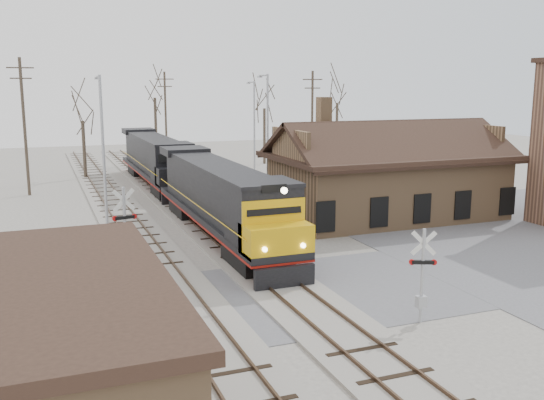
{
  "coord_description": "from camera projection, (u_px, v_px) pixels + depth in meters",
  "views": [
    {
      "loc": [
        -9.48,
        -22.24,
        8.62
      ],
      "look_at": [
        2.64,
        9.0,
        2.28
      ],
      "focal_mm": 40.0,
      "sensor_mm": 36.0,
      "label": 1
    }
  ],
  "objects": [
    {
      "name": "utility_pole_c",
      "position": [
        312.0,
        122.0,
        57.72
      ],
      "size": [
        2.0,
        0.24,
        10.0
      ],
      "color": "#382D23",
      "rests_on": "ground"
    },
    {
      "name": "utility_pole_a",
      "position": [
        24.0,
        125.0,
        47.38
      ],
      "size": [
        2.0,
        0.24,
        10.78
      ],
      "color": "#382D23",
      "rests_on": "ground"
    },
    {
      "name": "tree_c",
      "position": [
        154.0,
        87.0,
        67.33
      ],
      "size": [
        4.87,
        4.87,
        11.93
      ],
      "color": "#382D23",
      "rests_on": "ground"
    },
    {
      "name": "streetlight_b",
      "position": [
        267.0,
        130.0,
        46.54
      ],
      "size": [
        0.25,
        2.04,
        9.5
      ],
      "color": "#A5A8AD",
      "rests_on": "ground"
    },
    {
      "name": "tree_d",
      "position": [
        264.0,
        99.0,
        66.75
      ],
      "size": [
        4.1,
        4.1,
        10.04
      ],
      "color": "#382D23",
      "rests_on": "ground"
    },
    {
      "name": "utility_pole_b",
      "position": [
        166.0,
        116.0,
        66.79
      ],
      "size": [
        2.0,
        0.24,
        10.13
      ],
      "color": "#382D23",
      "rests_on": "ground"
    },
    {
      "name": "depot",
      "position": [
        387.0,
        181.0,
        40.15
      ],
      "size": [
        15.2,
        9.31,
        7.9
      ],
      "color": "#936F4C",
      "rests_on": "ground"
    },
    {
      "name": "tree_e",
      "position": [
        337.0,
        93.0,
        68.05
      ],
      "size": [
        4.48,
        4.48,
        10.97
      ],
      "color": "#382D23",
      "rests_on": "ground"
    },
    {
      "name": "locomotive_lead",
      "position": [
        222.0,
        200.0,
        34.06
      ],
      "size": [
        2.96,
        19.83,
        4.4
      ],
      "color": "black",
      "rests_on": "ground"
    },
    {
      "name": "road",
      "position": [
        291.0,
        295.0,
        25.34
      ],
      "size": [
        60.0,
        9.0,
        0.03
      ],
      "primitive_type": "cube",
      "color": "#59595E",
      "rests_on": "ground"
    },
    {
      "name": "crossbuck_near",
      "position": [
        422.0,
        278.0,
        22.1
      ],
      "size": [
        0.96,
        0.48,
        3.56
      ],
      "rotation": [
        0.0,
        0.0,
        -0.41
      ],
      "color": "#A5A8AD",
      "rests_on": "ground"
    },
    {
      "name": "ground",
      "position": [
        291.0,
        295.0,
        25.35
      ],
      "size": [
        140.0,
        140.0,
        0.0
      ],
      "primitive_type": "plane",
      "color": "#A8A398",
      "rests_on": "ground"
    },
    {
      "name": "streetlight_a",
      "position": [
        103.0,
        144.0,
        36.42
      ],
      "size": [
        0.25,
        2.04,
        9.26
      ],
      "color": "#A5A8AD",
      "rests_on": "ground"
    },
    {
      "name": "track_siding",
      "position": [
        130.0,
        226.0,
        37.48
      ],
      "size": [
        3.4,
        90.0,
        0.24
      ],
      "color": "#A8A398",
      "rests_on": "ground"
    },
    {
      "name": "tree_b",
      "position": [
        82.0,
        111.0,
        56.25
      ],
      "size": [
        3.59,
        3.59,
        8.81
      ],
      "color": "#382D23",
      "rests_on": "ground"
    },
    {
      "name": "track_main",
      "position": [
        200.0,
        220.0,
        39.07
      ],
      "size": [
        3.4,
        90.0,
        0.24
      ],
      "color": "#A8A398",
      "rests_on": "ground"
    },
    {
      "name": "locomotive_trailing",
      "position": [
        156.0,
        160.0,
        52.48
      ],
      "size": [
        2.96,
        19.83,
        4.17
      ],
      "color": "black",
      "rests_on": "ground"
    },
    {
      "name": "streetlight_c",
      "position": [
        254.0,
        123.0,
        58.62
      ],
      "size": [
        0.25,
        2.04,
        9.05
      ],
      "color": "#A5A8AD",
      "rests_on": "ground"
    },
    {
      "name": "crossbuck_far",
      "position": [
        125.0,
        233.0,
        28.04
      ],
      "size": [
        1.15,
        0.32,
        4.07
      ],
      "rotation": [
        0.0,
        0.0,
        3.33
      ],
      "color": "#A5A8AD",
      "rests_on": "ground"
    }
  ]
}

